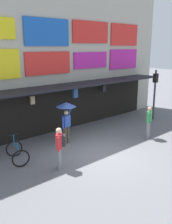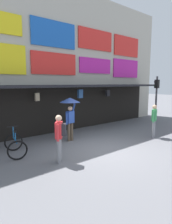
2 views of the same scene
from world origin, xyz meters
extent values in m
plane|color=slate|center=(0.00, 0.00, 0.00)|extent=(80.00, 80.00, 0.00)
cube|color=#B2AD9E|center=(0.00, 4.60, 4.00)|extent=(18.00, 1.20, 8.00)
cube|color=black|center=(0.00, 3.30, 2.60)|extent=(15.30, 1.40, 0.12)
cube|color=blue|center=(0.00, 3.95, 5.31)|extent=(2.62, 0.08, 1.35)
cube|color=red|center=(2.95, 3.95, 5.41)|extent=(2.70, 0.08, 1.21)
cube|color=red|center=(5.90, 3.95, 5.34)|extent=(2.54, 0.08, 1.35)
cube|color=red|center=(0.00, 3.95, 3.78)|extent=(2.70, 0.08, 1.15)
cube|color=#B71E93|center=(2.95, 3.95, 3.83)|extent=(2.57, 0.08, 0.93)
cube|color=#B71E93|center=(5.90, 3.95, 3.79)|extent=(2.62, 0.08, 1.26)
cylinder|color=black|center=(-1.27, 3.56, 2.41)|extent=(0.02, 0.02, 0.27)
cube|color=tan|center=(-1.27, 3.56, 2.08)|extent=(0.21, 0.13, 0.39)
cylinder|color=black|center=(1.20, 3.28, 2.47)|extent=(0.02, 0.02, 0.14)
cube|color=#2D5693|center=(1.20, 3.28, 2.16)|extent=(0.28, 0.17, 0.47)
cylinder|color=black|center=(3.69, 3.58, 2.42)|extent=(0.02, 0.02, 0.24)
cube|color=#232328|center=(3.69, 3.58, 2.11)|extent=(0.27, 0.16, 0.39)
cube|color=black|center=(0.00, 3.98, 1.25)|extent=(15.30, 0.04, 2.50)
cylinder|color=#38383D|center=(6.45, 1.74, 1.60)|extent=(0.12, 0.12, 3.20)
cube|color=black|center=(6.45, 1.74, 2.70)|extent=(0.31, 0.27, 0.56)
sphere|color=black|center=(6.43, 1.87, 2.83)|extent=(0.15, 0.15, 0.15)
sphere|color=#19DB3D|center=(6.43, 1.87, 2.57)|extent=(0.15, 0.15, 0.15)
torus|color=black|center=(-2.92, 2.39, 0.36)|extent=(0.72, 0.21, 0.72)
torus|color=black|center=(-3.16, 1.31, 0.36)|extent=(0.72, 0.21, 0.72)
cylinder|color=#1E66A8|center=(-3.04, 1.85, 0.61)|extent=(0.26, 0.98, 0.05)
cylinder|color=#1E66A8|center=(-3.07, 1.69, 0.78)|extent=(0.04, 0.04, 0.35)
cube|color=black|center=(-3.07, 1.69, 0.97)|extent=(0.14, 0.22, 0.06)
cylinder|color=#1E66A8|center=(-2.94, 2.31, 0.78)|extent=(0.04, 0.04, 0.50)
cylinder|color=black|center=(-2.94, 2.31, 1.03)|extent=(0.44, 0.13, 0.04)
cylinder|color=gray|center=(3.38, -0.06, 0.44)|extent=(0.14, 0.14, 0.88)
cylinder|color=gray|center=(3.22, -0.14, 0.44)|extent=(0.14, 0.14, 0.88)
cube|color=#388E51|center=(3.30, -0.10, 1.16)|extent=(0.42, 0.35, 0.56)
sphere|color=tan|center=(3.30, -0.10, 1.57)|extent=(0.22, 0.22, 0.22)
cylinder|color=#388E51|center=(3.50, -0.01, 1.11)|extent=(0.09, 0.09, 0.56)
cylinder|color=#388E51|center=(3.10, -0.19, 1.11)|extent=(0.09, 0.09, 0.56)
cylinder|color=brown|center=(-0.41, 2.08, 0.44)|extent=(0.14, 0.14, 0.88)
cylinder|color=brown|center=(-0.23, 2.10, 0.44)|extent=(0.14, 0.14, 0.88)
cube|color=#28479E|center=(-0.32, 2.09, 1.16)|extent=(0.39, 0.27, 0.56)
sphere|color=tan|center=(-0.32, 2.09, 1.57)|extent=(0.22, 0.22, 0.22)
cylinder|color=#28479E|center=(-0.54, 2.06, 1.11)|extent=(0.09, 0.09, 0.56)
cylinder|color=#28479E|center=(-0.10, 2.12, 1.56)|extent=(0.23, 0.09, 0.48)
cylinder|color=#4C3823|center=(-0.10, 2.12, 1.67)|extent=(0.02, 0.02, 0.55)
cone|color=#334C99|center=(-0.32, 2.09, 1.97)|extent=(0.96, 0.96, 0.22)
cylinder|color=gray|center=(-2.16, 0.11, 0.44)|extent=(0.14, 0.14, 0.88)
cylinder|color=gray|center=(-2.04, 0.25, 0.44)|extent=(0.14, 0.14, 0.88)
cube|color=red|center=(-2.10, 0.18, 1.16)|extent=(0.40, 0.42, 0.56)
sphere|color=beige|center=(-2.10, 0.18, 1.57)|extent=(0.22, 0.22, 0.22)
cylinder|color=red|center=(-2.24, 0.01, 1.11)|extent=(0.09, 0.09, 0.56)
cylinder|color=red|center=(-1.96, 0.35, 1.11)|extent=(0.09, 0.09, 0.56)
cube|color=#232328|center=(-1.98, 0.07, 1.18)|extent=(0.30, 0.32, 0.40)
camera|label=1|loc=(-7.17, -7.16, 4.64)|focal=40.07mm
camera|label=2|loc=(-5.50, -5.48, 2.74)|focal=31.44mm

